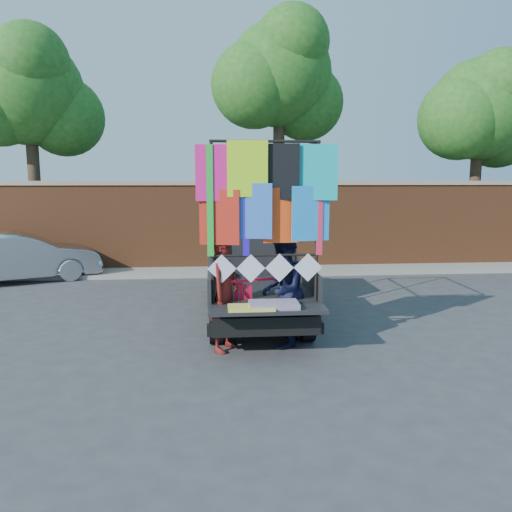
{
  "coord_description": "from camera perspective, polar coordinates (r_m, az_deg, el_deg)",
  "views": [
    {
      "loc": [
        -1.06,
        -7.67,
        2.68
      ],
      "look_at": [
        -0.4,
        0.11,
        1.46
      ],
      "focal_mm": 35.0,
      "sensor_mm": 36.0,
      "label": 1
    }
  ],
  "objects": [
    {
      "name": "woman",
      "position": [
        7.79,
        -3.61,
        -4.41
      ],
      "size": [
        0.68,
        0.78,
        1.79
      ],
      "primitive_type": "imported",
      "rotation": [
        0.0,
        0.0,
        1.11
      ],
      "color": "maroon",
      "rests_on": "ground"
    },
    {
      "name": "brick_wall",
      "position": [
        14.77,
        -0.7,
        3.6
      ],
      "size": [
        30.0,
        0.45,
        2.61
      ],
      "color": "brown",
      "rests_on": "ground"
    },
    {
      "name": "curb",
      "position": [
        14.26,
        -0.48,
        -1.73
      ],
      "size": [
        30.0,
        1.2,
        0.12
      ],
      "primitive_type": "cube",
      "color": "gray",
      "rests_on": "ground"
    },
    {
      "name": "tree_left",
      "position": [
        16.87,
        -24.57,
        16.38
      ],
      "size": [
        4.2,
        3.3,
        7.05
      ],
      "color": "#38281C",
      "rests_on": "ground"
    },
    {
      "name": "ground",
      "position": [
        8.2,
        2.92,
        -10.25
      ],
      "size": [
        90.0,
        90.0,
        0.0
      ],
      "primitive_type": "plane",
      "color": "#38383A",
      "rests_on": "ground"
    },
    {
      "name": "man",
      "position": [
        7.98,
        3.02,
        -3.92
      ],
      "size": [
        0.9,
        1.04,
        1.84
      ],
      "primitive_type": "imported",
      "rotation": [
        0.0,
        0.0,
        -1.82
      ],
      "color": "black",
      "rests_on": "ground"
    },
    {
      "name": "tree_right",
      "position": [
        18.09,
        24.37,
        14.67
      ],
      "size": [
        4.2,
        3.3,
        6.62
      ],
      "color": "#38281C",
      "rests_on": "ground"
    },
    {
      "name": "pickup_truck",
      "position": [
        10.15,
        -0.42,
        -1.72
      ],
      "size": [
        2.05,
        5.15,
        3.24
      ],
      "color": "black",
      "rests_on": "ground"
    },
    {
      "name": "streamer_bundle",
      "position": [
        7.85,
        -0.95,
        -4.06
      ],
      "size": [
        0.87,
        0.26,
        0.61
      ],
      "color": "red",
      "rests_on": "ground"
    },
    {
      "name": "tree_mid",
      "position": [
        16.21,
        2.79,
        19.57
      ],
      "size": [
        4.2,
        3.3,
        7.73
      ],
      "color": "#38281C",
      "rests_on": "ground"
    },
    {
      "name": "sedan",
      "position": [
        14.43,
        -25.17,
        -0.13
      ],
      "size": [
        4.09,
        2.74,
        1.27
      ],
      "primitive_type": "imported",
      "rotation": [
        0.0,
        0.0,
        1.97
      ],
      "color": "#B1B4B8",
      "rests_on": "ground"
    }
  ]
}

